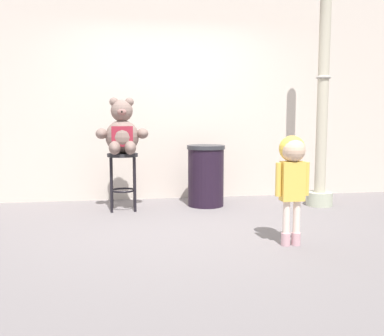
% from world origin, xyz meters
% --- Properties ---
extents(ground_plane, '(24.00, 24.00, 0.00)m').
position_xyz_m(ground_plane, '(0.00, 0.00, 0.00)').
color(ground_plane, slate).
extents(building_wall, '(7.35, 0.30, 3.94)m').
position_xyz_m(building_wall, '(0.00, 1.83, 1.97)').
color(building_wall, beige).
rests_on(building_wall, ground_plane).
extents(bar_stool_with_teddy, '(0.38, 0.38, 0.71)m').
position_xyz_m(bar_stool_with_teddy, '(-0.63, 0.99, 0.51)').
color(bar_stool_with_teddy, '#252428').
rests_on(bar_stool_with_teddy, ground_plane).
extents(teddy_bear, '(0.64, 0.57, 0.68)m').
position_xyz_m(teddy_bear, '(-0.63, 0.95, 0.97)').
color(teddy_bear, '#7A635A').
rests_on(teddy_bear, bar_stool_with_teddy).
extents(child_walking, '(0.31, 0.25, 0.99)m').
position_xyz_m(child_walking, '(0.86, -0.80, 0.72)').
color(child_walking, '#C999A0').
rests_on(child_walking, ground_plane).
extents(trash_bin, '(0.49, 0.49, 0.80)m').
position_xyz_m(trash_bin, '(0.45, 1.08, 0.40)').
color(trash_bin, black).
rests_on(trash_bin, ground_plane).
extents(lamppost, '(0.34, 0.34, 2.87)m').
position_xyz_m(lamppost, '(1.92, 0.84, 1.14)').
color(lamppost, '#ACB098').
rests_on(lamppost, ground_plane).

